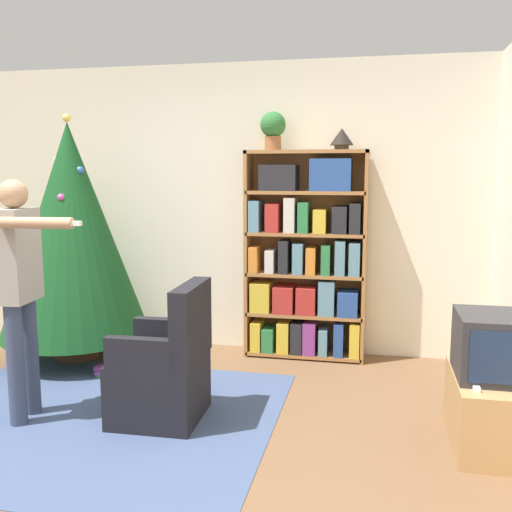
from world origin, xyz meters
TOP-DOWN VIEW (x-y plane):
  - ground_plane at (0.00, 0.00)m, footprint 14.00×14.00m
  - wall_back at (0.00, 2.27)m, footprint 8.00×0.10m
  - area_rug at (-0.43, 0.45)m, footprint 2.43×2.14m
  - bookshelf at (0.80, 2.04)m, footprint 1.05×0.29m
  - tv_stand at (2.10, 0.60)m, footprint 0.46×0.74m
  - television at (2.10, 0.59)m, footprint 0.45×0.47m
  - game_remote at (1.96, 0.37)m, footprint 0.04×0.12m
  - christmas_tree at (-1.17, 1.59)m, footprint 1.27×1.27m
  - armchair at (0.05, 0.55)m, footprint 0.58×0.57m
  - standing_person at (-0.85, 0.36)m, footprint 0.65×0.47m
  - potted_plant at (0.50, 2.05)m, footprint 0.22×0.22m
  - table_lamp at (1.09, 2.05)m, footprint 0.20×0.20m
  - book_pile_near_tree at (-0.69, 1.22)m, footprint 0.24×0.17m

SIDE VIEW (x-z plane):
  - ground_plane at x=0.00m, z-range 0.00..0.00m
  - area_rug at x=-0.43m, z-range 0.00..0.01m
  - book_pile_near_tree at x=-0.69m, z-range 0.00..0.08m
  - tv_stand at x=2.10m, z-range 0.00..0.43m
  - armchair at x=0.05m, z-range -0.14..0.78m
  - game_remote at x=1.96m, z-range 0.43..0.45m
  - television at x=2.10m, z-range 0.43..0.81m
  - bookshelf at x=0.80m, z-range -0.03..1.79m
  - standing_person at x=-0.85m, z-range 0.14..1.73m
  - christmas_tree at x=-1.17m, z-range 0.07..2.19m
  - wall_back at x=0.00m, z-range 0.00..2.60m
  - table_lamp at x=1.09m, z-range 1.83..2.01m
  - potted_plant at x=0.50m, z-range 1.84..2.17m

